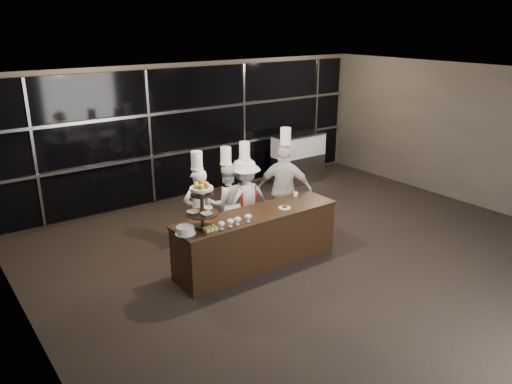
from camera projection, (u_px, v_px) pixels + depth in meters
room at (367, 188)px, 7.36m from camera, size 10.00×10.00×10.00m
window_wall at (199, 131)px, 11.13m from camera, size 8.60×0.10×2.80m
buffet_counter at (257, 239)px, 8.15m from camera, size 2.84×0.74×0.92m
display_stand at (202, 201)px, 7.30m from camera, size 0.48×0.48×0.74m
compotes at (234, 221)px, 7.48m from camera, size 0.60×0.11×0.12m
layer_cake at (185, 230)px, 7.20m from camera, size 0.30×0.30×0.11m
pastry_squares at (210, 229)px, 7.32m from camera, size 0.20×0.13×0.05m
small_plate at (285, 207)px, 8.19m from camera, size 0.20×0.20×0.05m
chef_cup at (296, 194)px, 8.75m from camera, size 0.08×0.08×0.07m
display_case at (298, 156)px, 12.24m from camera, size 1.31×0.57×1.24m
chef_a at (199, 209)px, 8.53m from camera, size 0.57×0.39×1.80m
chef_b at (227, 202)px, 8.95m from camera, size 0.82×0.70×1.77m
chef_c at (245, 199)px, 9.04m from camera, size 1.00×0.59×1.83m
chef_d at (284, 189)px, 9.21m from camera, size 1.02×1.03×2.04m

